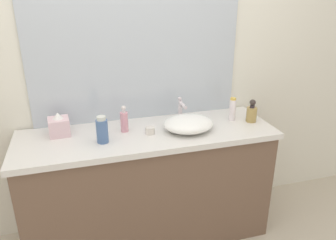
% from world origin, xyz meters
% --- Properties ---
extents(bathroom_wall_rear, '(6.00, 0.06, 2.60)m').
position_xyz_m(bathroom_wall_rear, '(0.00, 0.73, 1.30)').
color(bathroom_wall_rear, silver).
rests_on(bathroom_wall_rear, ground).
extents(vanity_counter, '(1.72, 0.56, 0.84)m').
position_xyz_m(vanity_counter, '(0.09, 0.41, 0.42)').
color(vanity_counter, brown).
rests_on(vanity_counter, ground).
extents(wall_mirror_panel, '(1.47, 0.01, 0.95)m').
position_xyz_m(wall_mirror_panel, '(0.09, 0.69, 1.32)').
color(wall_mirror_panel, '#B2BCC6').
rests_on(wall_mirror_panel, vanity_counter).
extents(sink_basin, '(0.34, 0.29, 0.10)m').
position_xyz_m(sink_basin, '(0.36, 0.36, 0.89)').
color(sink_basin, white).
rests_on(sink_basin, vanity_counter).
extents(faucet, '(0.03, 0.14, 0.18)m').
position_xyz_m(faucet, '(0.36, 0.53, 0.95)').
color(faucet, silver).
rests_on(faucet, vanity_counter).
extents(soap_dispenser, '(0.07, 0.07, 0.17)m').
position_xyz_m(soap_dispenser, '(0.84, 0.39, 0.91)').
color(soap_dispenser, '#A6884A').
rests_on(soap_dispenser, vanity_counter).
extents(lotion_bottle, '(0.05, 0.05, 0.18)m').
position_xyz_m(lotion_bottle, '(-0.06, 0.47, 0.92)').
color(lotion_bottle, pink).
rests_on(lotion_bottle, vanity_counter).
extents(perfume_bottle, '(0.05, 0.05, 0.17)m').
position_xyz_m(perfume_bottle, '(0.72, 0.45, 0.93)').
color(perfume_bottle, white).
rests_on(perfume_bottle, vanity_counter).
extents(spray_can, '(0.07, 0.07, 0.17)m').
position_xyz_m(spray_can, '(-0.21, 0.34, 0.93)').
color(spray_can, '#4A6999').
rests_on(spray_can, vanity_counter).
extents(tissue_box, '(0.14, 0.14, 0.15)m').
position_xyz_m(tissue_box, '(-0.47, 0.53, 0.91)').
color(tissue_box, beige).
rests_on(tissue_box, vanity_counter).
extents(candle_jar, '(0.06, 0.06, 0.05)m').
position_xyz_m(candle_jar, '(0.10, 0.38, 0.87)').
color(candle_jar, silver).
rests_on(candle_jar, vanity_counter).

